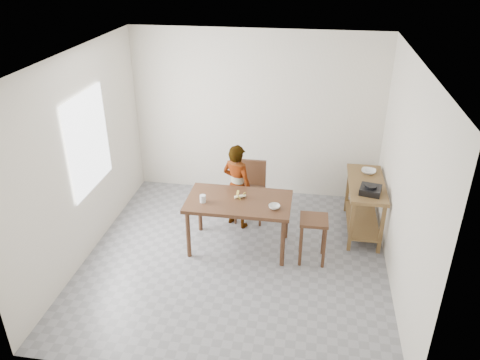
% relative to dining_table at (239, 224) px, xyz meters
% --- Properties ---
extents(floor, '(4.00, 4.00, 0.04)m').
position_rel_dining_table_xyz_m(floor, '(0.00, -0.30, -0.40)').
color(floor, gray).
rests_on(floor, ground).
extents(ceiling, '(4.00, 4.00, 0.04)m').
position_rel_dining_table_xyz_m(ceiling, '(0.00, -0.30, 2.35)').
color(ceiling, white).
rests_on(ceiling, wall_back).
extents(wall_back, '(4.00, 0.04, 2.70)m').
position_rel_dining_table_xyz_m(wall_back, '(0.00, 1.72, 0.98)').
color(wall_back, silver).
rests_on(wall_back, ground).
extents(wall_front, '(4.00, 0.04, 2.70)m').
position_rel_dining_table_xyz_m(wall_front, '(0.00, -2.32, 0.98)').
color(wall_front, silver).
rests_on(wall_front, ground).
extents(wall_left, '(0.04, 4.00, 2.70)m').
position_rel_dining_table_xyz_m(wall_left, '(-2.02, -0.30, 0.98)').
color(wall_left, silver).
rests_on(wall_left, ground).
extents(wall_right, '(0.04, 4.00, 2.70)m').
position_rel_dining_table_xyz_m(wall_right, '(2.02, -0.30, 0.98)').
color(wall_right, silver).
rests_on(wall_right, ground).
extents(window_pane, '(0.02, 1.10, 1.30)m').
position_rel_dining_table_xyz_m(window_pane, '(-1.97, -0.10, 1.12)').
color(window_pane, white).
rests_on(window_pane, wall_left).
extents(dining_table, '(1.40, 0.80, 0.75)m').
position_rel_dining_table_xyz_m(dining_table, '(0.00, 0.00, 0.00)').
color(dining_table, '#442817').
rests_on(dining_table, floor).
extents(prep_counter, '(0.50, 1.20, 0.80)m').
position_rel_dining_table_xyz_m(prep_counter, '(1.72, 0.70, 0.03)').
color(prep_counter, brown).
rests_on(prep_counter, floor).
extents(child, '(0.56, 0.48, 1.30)m').
position_rel_dining_table_xyz_m(child, '(-0.12, 0.57, 0.27)').
color(child, silver).
rests_on(child, floor).
extents(dining_chair, '(0.44, 0.44, 0.90)m').
position_rel_dining_table_xyz_m(dining_chair, '(0.04, 0.77, 0.08)').
color(dining_chair, '#442817').
rests_on(dining_chair, floor).
extents(stool, '(0.37, 0.37, 0.64)m').
position_rel_dining_table_xyz_m(stool, '(1.01, -0.14, -0.05)').
color(stool, '#442817').
rests_on(stool, floor).
extents(glass_tumbler, '(0.08, 0.08, 0.10)m').
position_rel_dining_table_xyz_m(glass_tumbler, '(-0.46, -0.13, 0.43)').
color(glass_tumbler, silver).
rests_on(glass_tumbler, dining_table).
extents(small_bowl, '(0.17, 0.17, 0.05)m').
position_rel_dining_table_xyz_m(small_bowl, '(0.49, -0.14, 0.40)').
color(small_bowl, silver).
rests_on(small_bowl, dining_table).
extents(banana, '(0.21, 0.18, 0.06)m').
position_rel_dining_table_xyz_m(banana, '(0.01, 0.06, 0.41)').
color(banana, '#F8D656').
rests_on(banana, dining_table).
extents(serving_bowl, '(0.24, 0.24, 0.05)m').
position_rel_dining_table_xyz_m(serving_bowl, '(1.76, 1.01, 0.45)').
color(serving_bowl, silver).
rests_on(serving_bowl, prep_counter).
extents(gas_burner, '(0.33, 0.33, 0.09)m').
position_rel_dining_table_xyz_m(gas_burner, '(1.74, 0.38, 0.47)').
color(gas_burner, black).
rests_on(gas_burner, prep_counter).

